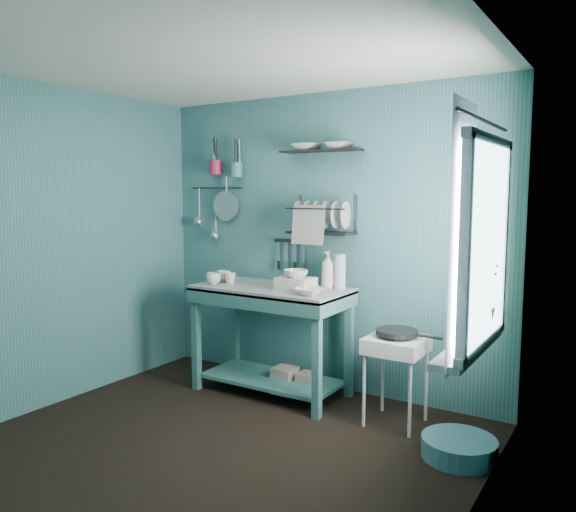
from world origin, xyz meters
The scene contains 35 objects.
floor centered at (0.00, 0.00, 0.00)m, with size 3.20×3.20×0.00m, color black.
ceiling centered at (0.00, 0.00, 2.50)m, with size 3.20×3.20×0.00m, color silver.
wall_back centered at (0.00, 1.50, 1.25)m, with size 3.20×3.20×0.00m, color #34676B.
wall_left centered at (-1.60, 0.00, 1.25)m, with size 3.00×3.00×0.00m, color #34676B.
wall_right centered at (1.60, 0.00, 1.25)m, with size 3.00×3.00×0.00m, color #34676B.
work_counter centered at (-0.27, 1.10, 0.45)m, with size 1.27×0.64×0.90m, color #316864.
mug_left centered at (-0.75, 0.94, 0.95)m, with size 0.12×0.12×0.10m, color beige.
mug_mid centered at (-0.65, 1.04, 0.95)m, with size 0.10×0.10×0.09m, color beige.
mug_right centered at (-0.77, 1.10, 0.95)m, with size 0.12×0.12×0.10m, color beige.
wash_tub centered at (-0.02, 1.08, 0.95)m, with size 0.28×0.22×0.10m, color beige.
tub_bowl centered at (-0.02, 1.08, 1.03)m, with size 0.20×0.20×0.06m, color beige.
soap_bottle centered at (0.15, 1.30, 1.05)m, with size 0.12×0.12×0.30m, color beige.
water_bottle centered at (0.25, 1.32, 1.04)m, with size 0.09×0.09×0.28m, color #B3C2C7.
counter_bowl centered at (0.18, 0.95, 0.93)m, with size 0.22×0.22×0.05m, color beige.
hotplate_stand centered at (0.84, 1.06, 0.32)m, with size 0.40×0.40×0.64m, color silver.
frying_pan centered at (0.84, 1.06, 0.68)m, with size 0.30×0.30×0.04m, color black.
knife_strip centered at (-0.31, 1.47, 1.25)m, with size 0.32×0.02×0.03m, color black.
dish_rack centered at (0.05, 1.37, 1.49)m, with size 0.55×0.24×0.32m, color black.
upper_shelf centered at (0.02, 1.40, 2.01)m, with size 0.70×0.18×0.01m, color black.
shelf_bowl_left centered at (-0.12, 1.40, 2.06)m, with size 0.23×0.23×0.06m, color beige.
shelf_bowl_right centered at (0.18, 1.40, 2.02)m, with size 0.21×0.21×0.05m, color beige.
utensil_cup_magenta centered at (-1.11, 1.42, 1.91)m, with size 0.11×0.11×0.13m, color #B42146.
utensil_cup_teal centered at (-0.87, 1.42, 1.88)m, with size 0.11×0.11×0.13m, color #397577.
colander centered at (-1.02, 1.45, 1.55)m, with size 0.28×0.28×0.03m, color #A2A5A9.
ladle_outer centered at (-1.35, 1.46, 1.56)m, with size 0.01×0.01×0.30m, color #A2A5A9.
ladle_inner centered at (-1.15, 1.46, 1.44)m, with size 0.01×0.01×0.30m, color #A2A5A9.
hook_rail centered at (-1.14, 1.47, 1.72)m, with size 0.01×0.01×0.60m, color black.
window_glass centered at (1.59, 0.45, 1.40)m, with size 1.10×1.10×0.00m, color white.
windowsill centered at (1.50, 0.45, 0.81)m, with size 0.16×0.95×0.04m, color silver.
curtain centered at (1.52, 0.15, 1.45)m, with size 1.35×1.35×0.00m, color white.
curtain_rod centered at (1.54, 0.45, 2.05)m, with size 0.02×0.02×1.05m, color black.
potted_plant centered at (1.47, 0.63, 1.06)m, with size 0.26×0.26×0.46m, color #346127.
storage_tin_large centered at (-0.17, 1.15, 0.11)m, with size 0.18×0.18×0.22m, color gray.
storage_tin_small centered at (0.03, 1.18, 0.10)m, with size 0.15×0.15×0.20m, color gray.
floor_basin centered at (1.38, 0.77, 0.07)m, with size 0.47×0.47×0.13m, color teal.
Camera 1 is at (2.28, -2.68, 1.67)m, focal length 35.00 mm.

